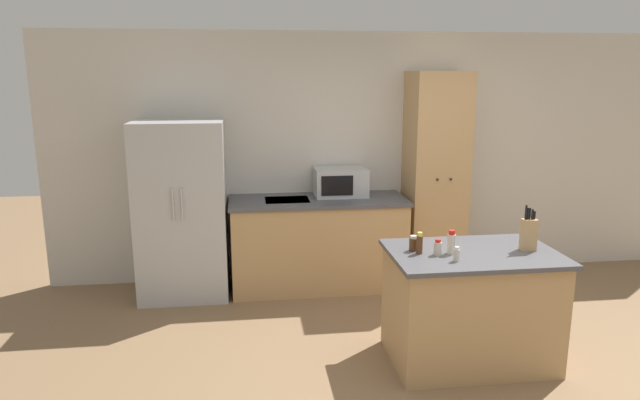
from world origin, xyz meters
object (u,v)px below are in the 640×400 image
Objects in this scene: refrigerator at (182,209)px; spice_bottle_green_herb at (451,243)px; spice_bottle_tall_dark at (438,248)px; spice_bottle_amber_oil at (419,244)px; microwave at (340,182)px; spice_bottle_short_red at (457,254)px; pantry_cabinet at (435,179)px; spice_bottle_pale_salt at (413,244)px; knife_block at (529,234)px.

spice_bottle_green_herb is (2.12, -1.71, 0.09)m from refrigerator.
spice_bottle_amber_oil is (-0.12, 0.05, 0.02)m from spice_bottle_tall_dark.
spice_bottle_tall_dark is at bearing -77.63° from microwave.
refrigerator reaches higher than spice_bottle_short_red.
spice_bottle_pale_salt is at bearing -113.31° from pantry_cabinet.
spice_bottle_pale_salt is (-0.15, 0.12, -0.00)m from spice_bottle_tall_dark.
spice_bottle_amber_oil is (-0.70, -1.77, -0.14)m from pantry_cabinet.
knife_block is 0.60m from spice_bottle_green_herb.
spice_bottle_green_herb is 1.52× the size of spice_bottle_pale_salt.
spice_bottle_amber_oil is 0.91× the size of spice_bottle_green_herb.
spice_bottle_tall_dark is at bearing -21.35° from spice_bottle_amber_oil.
knife_block is 2.98× the size of spice_bottle_pale_salt.
spice_bottle_tall_dark is 0.18m from spice_bottle_short_red.
pantry_cabinet is at bearing 68.25° from spice_bottle_amber_oil.
refrigerator is 5.00× the size of knife_block.
knife_block is at bearing 15.84° from spice_bottle_short_red.
pantry_cabinet is 18.66× the size of spice_bottle_tall_dark.
spice_bottle_green_herb is 0.28m from spice_bottle_pale_salt.
spice_bottle_green_herb is (0.23, -0.03, 0.01)m from spice_bottle_amber_oil.
refrigerator is at bearing 139.16° from spice_bottle_pale_salt.
pantry_cabinet is 20.71× the size of spice_bottle_short_red.
microwave is 1.93m from spice_bottle_green_herb.
pantry_cabinet is at bearing 94.14° from knife_block.
refrigerator is 9.77× the size of spice_bottle_green_herb.
microwave reaches higher than spice_bottle_pale_salt.
knife_block is 1.96× the size of spice_bottle_green_herb.
knife_block is 0.87m from spice_bottle_pale_salt.
knife_block is 0.71m from spice_bottle_tall_dark.
spice_bottle_pale_salt is (1.86, -1.61, 0.07)m from refrigerator.
refrigerator reaches higher than spice_bottle_amber_oil.
knife_block is 0.84m from spice_bottle_amber_oil.
refrigerator reaches higher than knife_block.
pantry_cabinet is 18.79× the size of spice_bottle_pale_salt.
refrigerator is 1.62m from microwave.
refrigerator is 2.46m from spice_bottle_pale_salt.
microwave is (1.60, 0.14, 0.21)m from refrigerator.
spice_bottle_short_red is at bearing -97.13° from spice_bottle_green_herb.
pantry_cabinet is 0.99m from microwave.
knife_block is 2.95× the size of spice_bottle_tall_dark.
spice_bottle_pale_salt is (0.26, -1.75, -0.14)m from microwave.
spice_bottle_pale_salt is (-0.86, 0.10, -0.07)m from knife_block.
refrigerator is at bearing -178.11° from pantry_cabinet.
microwave is 3.00× the size of spice_bottle_green_herb.
refrigerator reaches higher than spice_bottle_tall_dark.
refrigerator is 10.70× the size of spice_bottle_amber_oil.
spice_bottle_tall_dark is at bearing -39.15° from spice_bottle_pale_salt.
microwave reaches higher than spice_bottle_green_herb.
pantry_cabinet is at bearing 66.69° from spice_bottle_pale_salt.
pantry_cabinet reaches higher than spice_bottle_pale_salt.
spice_bottle_green_herb is at bearing -7.81° from spice_bottle_amber_oil.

